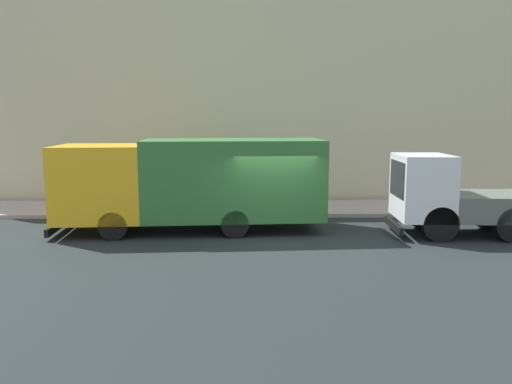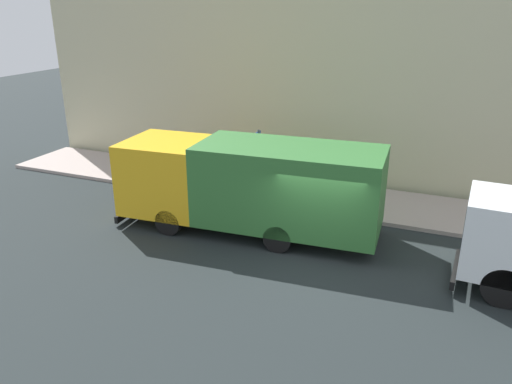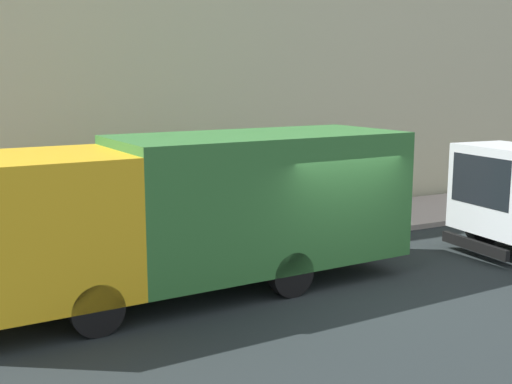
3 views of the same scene
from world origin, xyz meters
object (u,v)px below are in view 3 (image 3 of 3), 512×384
object	(u,v)px
pedestrian_third	(65,207)
street_sign_post	(128,187)
large_utility_truck	(199,206)
pedestrian_walking	(129,218)

from	to	relation	value
pedestrian_third	street_sign_post	bearing A→B (deg)	5.42
street_sign_post	pedestrian_third	bearing A→B (deg)	29.98
pedestrian_third	street_sign_post	distance (m)	2.16
pedestrian_third	street_sign_post	world-z (taller)	street_sign_post
large_utility_truck	street_sign_post	world-z (taller)	large_utility_truck
pedestrian_walking	pedestrian_third	xyz separation A→B (m)	(1.73, 1.03, 0.02)
large_utility_truck	pedestrian_walking	world-z (taller)	large_utility_truck
street_sign_post	pedestrian_walking	bearing A→B (deg)	0.27
large_utility_truck	pedestrian_walking	size ratio (longest dim) A/B	5.23
pedestrian_walking	street_sign_post	distance (m)	0.69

